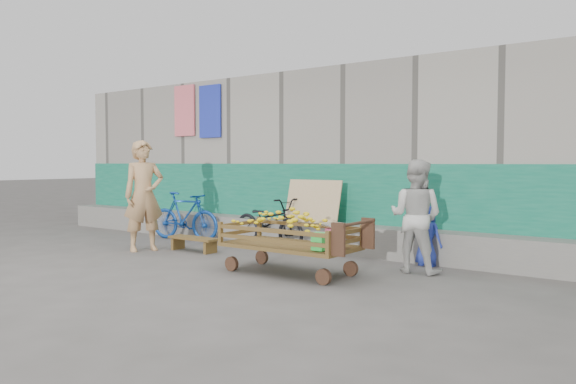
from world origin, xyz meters
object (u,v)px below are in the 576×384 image
Objects in this scene: banana_cart at (288,231)px; bicycle_blue at (185,216)px; woman at (416,216)px; vendor_man at (144,196)px; bicycle_dark at (269,223)px; child at (427,236)px; bench at (194,241)px.

bicycle_blue is at bearing 157.80° from banana_cart.
banana_cart is 1.29× the size of woman.
vendor_man is 1.21× the size of bicycle_blue.
vendor_man reaches higher than banana_cart.
bicycle_dark is at bearing -93.50° from bicycle_blue.
vendor_man is at bearing -171.23° from bicycle_blue.
bicycle_blue is (-4.60, -0.18, 0.03)m from child.
child is at bearing -96.82° from bicycle_blue.
child is (1.24, 1.55, -0.13)m from banana_cart.
bicycle_dark is at bearing -12.05° from woman.
woman is at bearing 106.18° from child.
banana_cart is at bearing 61.79° from child.
child is at bearing -81.30° from bicycle_dark.
child is 2.77m from bicycle_dark.
banana_cart is 1.06× the size of vendor_man.
vendor_man reaches higher than woman.
banana_cart is at bearing 37.02° from woman.
child is at bearing 15.91° from bench.
vendor_man is 4.35m from woman.
bench is (-2.27, 0.55, -0.37)m from banana_cart.
woman is 1.75× the size of child.
banana_cart is 2.37m from bench.
vendor_man reaches higher than bench.
bicycle_blue reaches higher than bicycle_dark.
bicycle_dark reaches higher than child.
woman is (1.29, 1.04, 0.19)m from banana_cart.
woman reaches higher than bench.
bicycle_blue is at bearing 104.22° from bicycle_dark.
woman is 0.91× the size of bicycle_dark.
bicycle_dark reaches higher than banana_cart.
bicycle_dark is 1.83m from bicycle_blue.
woman is 4.67m from bicycle_blue.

